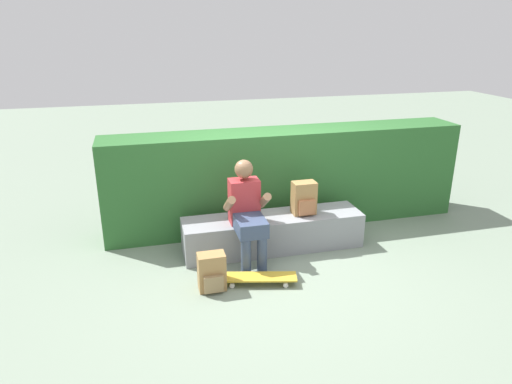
{
  "coord_description": "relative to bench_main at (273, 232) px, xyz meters",
  "views": [
    {
      "loc": [
        -1.48,
        -4.57,
        2.59
      ],
      "look_at": [
        -0.22,
        0.3,
        0.76
      ],
      "focal_mm": 32.41,
      "sensor_mm": 36.0,
      "label": 1
    }
  ],
  "objects": [
    {
      "name": "ground_plane",
      "position": [
        0.0,
        -0.33,
        -0.21
      ],
      "size": [
        24.0,
        24.0,
        0.0
      ],
      "primitive_type": "plane",
      "color": "gray"
    },
    {
      "name": "bench_main",
      "position": [
        0.0,
        0.0,
        0.0
      ],
      "size": [
        2.18,
        0.52,
        0.42
      ],
      "color": "gray",
      "rests_on": "ground"
    },
    {
      "name": "person_skater",
      "position": [
        -0.37,
        -0.22,
        0.42
      ],
      "size": [
        0.49,
        0.62,
        1.17
      ],
      "color": "#B73338",
      "rests_on": "ground"
    },
    {
      "name": "skateboard_near_person",
      "position": [
        -0.38,
        -0.76,
        -0.14
      ],
      "size": [
        0.82,
        0.38,
        0.09
      ],
      "color": "gold",
      "rests_on": "ground"
    },
    {
      "name": "backpack_on_bench",
      "position": [
        0.38,
        -0.01,
        0.41
      ],
      "size": [
        0.28,
        0.23,
        0.4
      ],
      "color": "#A37A47",
      "rests_on": "bench_main"
    },
    {
      "name": "backpack_on_ground",
      "position": [
        -0.87,
        -0.74,
        -0.02
      ],
      "size": [
        0.28,
        0.23,
        0.4
      ],
      "color": "#A37A47",
      "rests_on": "ground"
    },
    {
      "name": "hedge_row",
      "position": [
        0.4,
        0.74,
        0.44
      ],
      "size": [
        4.79,
        0.61,
        1.3
      ],
      "color": "#2B612C",
      "rests_on": "ground"
    }
  ]
}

